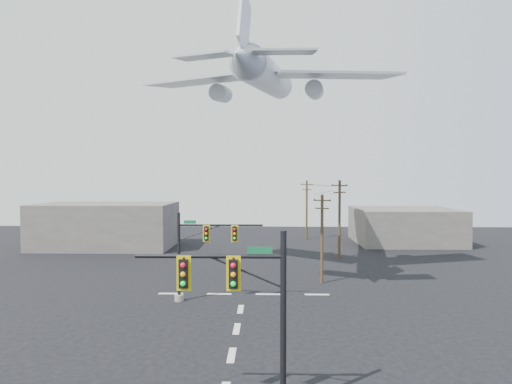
{
  "coord_description": "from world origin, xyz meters",
  "views": [
    {
      "loc": [
        1.86,
        -22.6,
        9.58
      ],
      "look_at": [
        1.19,
        5.0,
        8.62
      ],
      "focal_mm": 30.0,
      "sensor_mm": 36.0,
      "label": 1
    }
  ],
  "objects_px": {
    "signal_mast_far": "(197,254)",
    "utility_pole_a": "(322,237)",
    "airliner": "(267,78)",
    "utility_pole_b": "(339,217)",
    "signal_mast_near": "(252,316)",
    "utility_pole_c": "(307,208)"
  },
  "relations": [
    {
      "from": "signal_mast_far",
      "to": "utility_pole_a",
      "type": "bearing_deg",
      "value": 29.63
    },
    {
      "from": "signal_mast_near",
      "to": "utility_pole_c",
      "type": "height_order",
      "value": "utility_pole_c"
    },
    {
      "from": "signal_mast_far",
      "to": "utility_pole_b",
      "type": "xyz_separation_m",
      "value": [
        14.02,
        18.2,
        1.12
      ]
    },
    {
      "from": "signal_mast_far",
      "to": "airliner",
      "type": "distance_m",
      "value": 19.44
    },
    {
      "from": "utility_pole_a",
      "to": "utility_pole_b",
      "type": "bearing_deg",
      "value": 96.12
    },
    {
      "from": "utility_pole_b",
      "to": "utility_pole_a",
      "type": "bearing_deg",
      "value": -88.25
    },
    {
      "from": "signal_mast_near",
      "to": "utility_pole_b",
      "type": "xyz_separation_m",
      "value": [
        9.27,
        33.6,
        0.88
      ]
    },
    {
      "from": "signal_mast_far",
      "to": "utility_pole_b",
      "type": "relative_size",
      "value": 0.75
    },
    {
      "from": "signal_mast_near",
      "to": "airliner",
      "type": "bearing_deg",
      "value": 88.5
    },
    {
      "from": "signal_mast_near",
      "to": "utility_pole_a",
      "type": "bearing_deg",
      "value": 75.24
    },
    {
      "from": "signal_mast_near",
      "to": "airliner",
      "type": "xyz_separation_m",
      "value": [
        0.67,
        25.46,
        15.49
      ]
    },
    {
      "from": "signal_mast_near",
      "to": "utility_pole_a",
      "type": "xyz_separation_m",
      "value": [
        5.61,
        21.29,
        0.25
      ]
    },
    {
      "from": "utility_pole_b",
      "to": "signal_mast_far",
      "type": "bearing_deg",
      "value": -109.28
    },
    {
      "from": "utility_pole_c",
      "to": "airliner",
      "type": "relative_size",
      "value": 0.33
    },
    {
      "from": "utility_pole_a",
      "to": "airliner",
      "type": "bearing_deg",
      "value": 162.55
    },
    {
      "from": "utility_pole_a",
      "to": "signal_mast_near",
      "type": "bearing_deg",
      "value": -82.06
    },
    {
      "from": "signal_mast_far",
      "to": "utility_pole_c",
      "type": "relative_size",
      "value": 0.76
    },
    {
      "from": "signal_mast_near",
      "to": "utility_pole_a",
      "type": "distance_m",
      "value": 22.02
    },
    {
      "from": "utility_pole_c",
      "to": "airliner",
      "type": "bearing_deg",
      "value": -94.69
    },
    {
      "from": "airliner",
      "to": "utility_pole_b",
      "type": "bearing_deg",
      "value": -37.2
    },
    {
      "from": "signal_mast_near",
      "to": "airliner",
      "type": "relative_size",
      "value": 0.27
    },
    {
      "from": "utility_pole_c",
      "to": "signal_mast_near",
      "type": "bearing_deg",
      "value": -87.83
    }
  ]
}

